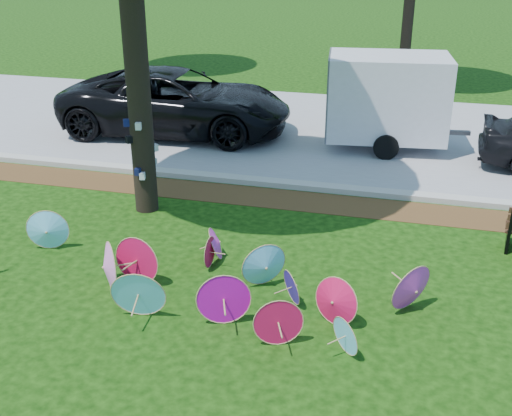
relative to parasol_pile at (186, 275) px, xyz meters
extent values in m
plane|color=black|center=(0.20, -0.53, -0.37)|extent=(90.00, 90.00, 0.00)
cube|color=#472D16|center=(0.20, 3.97, -0.36)|extent=(90.00, 1.00, 0.01)
cube|color=#B7B5AD|center=(0.20, 4.67, -0.31)|extent=(90.00, 0.30, 0.12)
cube|color=gray|center=(0.20, 8.82, -0.36)|extent=(90.00, 8.00, 0.01)
cylinder|color=black|center=(-1.86, 2.86, 2.64)|extent=(0.44, 0.44, 6.01)
cone|color=#3E1FA4|center=(1.59, 0.23, -0.09)|extent=(0.46, 0.55, 0.55)
cone|color=#EB3AC6|center=(0.09, 1.29, -0.08)|extent=(0.41, 0.62, 0.55)
cone|color=#D21147|center=(2.24, -0.16, -0.02)|extent=(0.72, 0.51, 0.70)
cone|color=#6CD2FF|center=(-0.45, -0.67, 0.03)|extent=(0.84, 0.42, 0.80)
cone|color=#6CD2FF|center=(2.50, -0.79, -0.09)|extent=(0.47, 0.50, 0.55)
cone|color=#D21147|center=(0.02, 0.97, -0.10)|extent=(0.09, 0.53, 0.53)
cone|color=#EB3AC6|center=(3.29, 0.42, 0.01)|extent=(0.68, 0.75, 0.77)
cone|color=#D30AB3|center=(0.74, -0.49, 0.02)|extent=(0.77, 0.38, 0.78)
cone|color=#6CD2FF|center=(1.08, 0.56, 0.00)|extent=(0.70, 0.61, 0.74)
cone|color=#D21147|center=(1.58, -0.79, -0.03)|extent=(0.68, 0.35, 0.69)
cone|color=#FB7FDD|center=(-1.22, -0.10, 0.02)|extent=(0.60, 0.71, 0.78)
cone|color=#D21147|center=(-0.86, 0.25, 0.02)|extent=(0.80, 0.30, 0.78)
cone|color=#6CD2FF|center=(-2.80, 0.83, 0.00)|extent=(0.74, 0.35, 0.74)
imported|color=black|center=(-3.07, 7.74, 0.47)|extent=(6.15, 3.10, 1.67)
cube|color=silver|center=(2.37, 7.86, 0.92)|extent=(3.02, 2.11, 2.58)
cylinder|color=black|center=(-7.24, 14.44, 2.13)|extent=(0.36, 0.36, 5.00)
cylinder|color=black|center=(2.52, 14.31, 2.13)|extent=(0.36, 0.36, 5.00)
camera|label=1|loc=(3.06, -7.77, 4.79)|focal=45.00mm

